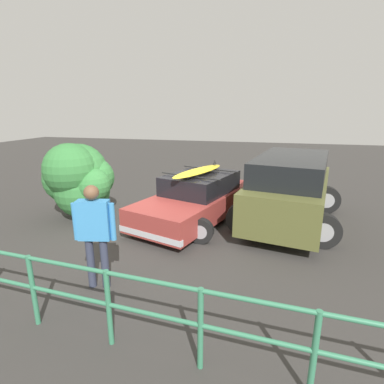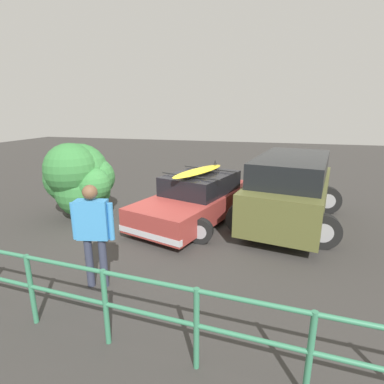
{
  "view_description": "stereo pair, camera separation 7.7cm",
  "coord_description": "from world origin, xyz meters",
  "px_view_note": "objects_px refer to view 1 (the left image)",
  "views": [
    {
      "loc": [
        -2.62,
        7.1,
        3.01
      ],
      "look_at": [
        -0.78,
        -0.1,
        0.95
      ],
      "focal_mm": 28.0,
      "sensor_mm": 36.0,
      "label": 1
    },
    {
      "loc": [
        -2.69,
        7.08,
        3.01
      ],
      "look_at": [
        -0.78,
        -0.1,
        0.95
      ],
      "focal_mm": 28.0,
      "sensor_mm": 36.0,
      "label": 2
    }
  ],
  "objects_px": {
    "bush_near_left": "(79,178)",
    "person_bystander": "(95,228)",
    "suv_car": "(290,189)",
    "sedan_car": "(198,198)"
  },
  "relations": [
    {
      "from": "bush_near_left",
      "to": "person_bystander",
      "type": "bearing_deg",
      "value": 128.03
    },
    {
      "from": "suv_car",
      "to": "bush_near_left",
      "type": "distance_m",
      "value": 5.8
    },
    {
      "from": "person_bystander",
      "to": "bush_near_left",
      "type": "relative_size",
      "value": 0.85
    },
    {
      "from": "sedan_car",
      "to": "bush_near_left",
      "type": "height_order",
      "value": "bush_near_left"
    },
    {
      "from": "suv_car",
      "to": "person_bystander",
      "type": "xyz_separation_m",
      "value": [
        3.35,
        4.08,
        0.15
      ]
    },
    {
      "from": "suv_car",
      "to": "person_bystander",
      "type": "distance_m",
      "value": 5.28
    },
    {
      "from": "sedan_car",
      "to": "bush_near_left",
      "type": "xyz_separation_m",
      "value": [
        3.24,
        0.75,
        0.55
      ]
    },
    {
      "from": "suv_car",
      "to": "bush_near_left",
      "type": "bearing_deg",
      "value": 10.74
    },
    {
      "from": "sedan_car",
      "to": "bush_near_left",
      "type": "bearing_deg",
      "value": 12.97
    },
    {
      "from": "sedan_car",
      "to": "suv_car",
      "type": "relative_size",
      "value": 0.99
    }
  ]
}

